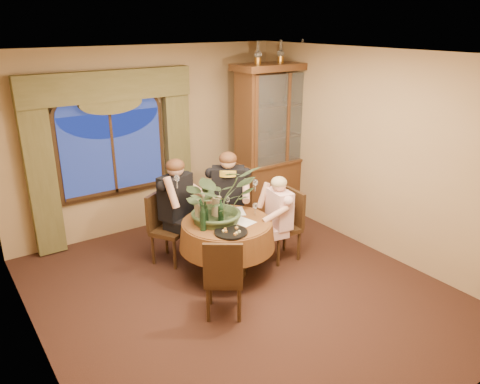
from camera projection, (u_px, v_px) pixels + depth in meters
floor at (241, 292)px, 5.73m from camera, size 5.00×5.00×0.00m
wall_back at (148, 140)px, 7.18m from camera, size 4.50×0.00×4.50m
wall_right at (375, 154)px, 6.44m from camera, size 0.00×5.00×5.00m
ceiling at (241, 55)px, 4.76m from camera, size 5.00×5.00×0.00m
window at (113, 153)px, 6.84m from camera, size 1.62×0.10×1.32m
arched_transom at (108, 100)px, 6.57m from camera, size 1.60×0.06×0.44m
drapery_left at (41, 174)px, 6.30m from camera, size 0.38×0.14×2.32m
drapery_right at (178, 151)px, 7.39m from camera, size 0.38×0.14×2.32m
swag_valance at (108, 86)px, 6.44m from camera, size 2.45×0.16×0.42m
dining_table at (227, 248)px, 6.02m from camera, size 1.25×1.25×0.75m
china_cabinet at (278, 141)px, 7.69m from camera, size 1.54×0.61×2.51m
oil_lamp_left at (258, 52)px, 6.97m from camera, size 0.11×0.11×0.34m
oil_lamp_center at (281, 51)px, 7.20m from camera, size 0.11×0.11×0.34m
oil_lamp_right at (302, 50)px, 7.43m from camera, size 0.11×0.11×0.34m
chair_right at (282, 226)px, 6.39m from camera, size 0.45×0.45×0.96m
chair_back_right at (228, 214)px, 6.81m from camera, size 0.58×0.58×0.96m
chair_back at (169, 229)px, 6.31m from camera, size 0.58×0.58×0.96m
chair_front_left at (224, 275)px, 5.17m from camera, size 0.59×0.59×0.96m
person_pink at (279, 220)px, 6.26m from camera, size 0.46×0.49×1.23m
person_back at (176, 210)px, 6.33m from camera, size 0.66×0.64×1.44m
person_scarf at (228, 200)px, 6.64m from camera, size 0.70×0.68×1.45m
stoneware_vase at (217, 208)px, 5.92m from camera, size 0.16×0.16×0.29m
centerpiece_plant at (218, 174)px, 5.73m from camera, size 0.96×1.06×0.83m
olive_bowl at (233, 220)px, 5.88m from camera, size 0.14×0.14×0.04m
cheese_platter at (231, 232)px, 5.55m from camera, size 0.40×0.40×0.02m
wine_bottle_0 at (198, 212)px, 5.74m from camera, size 0.07×0.07×0.33m
wine_bottle_1 at (205, 214)px, 5.67m from camera, size 0.07×0.07×0.33m
wine_bottle_2 at (221, 212)px, 5.74m from camera, size 0.07×0.07×0.33m
wine_bottle_3 at (203, 218)px, 5.58m from camera, size 0.07×0.07×0.33m
wine_bottle_4 at (201, 210)px, 5.81m from camera, size 0.07×0.07×0.33m
tasting_paper_0 at (243, 221)px, 5.87m from camera, size 0.27×0.34×0.00m
tasting_paper_1 at (236, 211)px, 6.18m from camera, size 0.31×0.36×0.00m
tasting_paper_2 at (233, 229)px, 5.65m from camera, size 0.22×0.31×0.00m
wine_glass_person_pink at (255, 209)px, 6.03m from camera, size 0.07×0.07×0.18m
wine_glass_person_back at (201, 208)px, 6.07m from camera, size 0.07×0.07×0.18m
wine_glass_person_scarf at (228, 203)px, 6.24m from camera, size 0.07×0.07×0.18m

